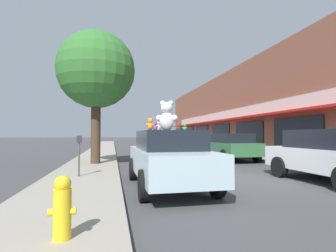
{
  "coord_description": "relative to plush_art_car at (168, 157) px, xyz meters",
  "views": [
    {
      "loc": [
        -3.95,
        -7.76,
        1.44
      ],
      "look_at": [
        -1.73,
        2.68,
        1.79
      ],
      "focal_mm": 28.0,
      "sensor_mm": 36.0,
      "label": 1
    }
  ],
  "objects": [
    {
      "name": "parking_meter",
      "position": [
        -2.52,
        1.6,
        0.12
      ],
      "size": [
        0.14,
        0.1,
        1.27
      ],
      "color": "#4C4C51",
      "rests_on": "sidewalk_near"
    },
    {
      "name": "parked_car_far_left",
      "position": [
        4.95,
        -0.4,
        0.02
      ],
      "size": [
        2.01,
        4.17,
        1.6
      ],
      "color": "silver",
      "rests_on": "ground_plane"
    },
    {
      "name": "teddy_bear_purple",
      "position": [
        -0.39,
        -0.18,
        0.84
      ],
      "size": [
        0.16,
        0.17,
        0.25
      ],
      "rotation": [
        0.0,
        0.0,
        2.32
      ],
      "color": "purple",
      "rests_on": "plush_art_car"
    },
    {
      "name": "teddy_bear_cream",
      "position": [
        -0.12,
        0.8,
        0.88
      ],
      "size": [
        0.24,
        0.2,
        0.33
      ],
      "rotation": [
        0.0,
        0.0,
        3.69
      ],
      "color": "beige",
      "rests_on": "plush_art_car"
    },
    {
      "name": "street_tree",
      "position": [
        -2.24,
        5.28,
        3.56
      ],
      "size": [
        3.53,
        3.53,
        6.04
      ],
      "color": "#473323",
      "rests_on": "sidewalk_near"
    },
    {
      "name": "ground_plane",
      "position": [
        2.45,
        0.72,
        -0.83
      ],
      "size": [
        260.0,
        260.0,
        0.0
      ],
      "primitive_type": "plane",
      "color": "#424244"
    },
    {
      "name": "sidewalk_near",
      "position": [
        -2.41,
        0.72,
        -0.76
      ],
      "size": [
        2.29,
        90.0,
        0.14
      ],
      "color": "gray",
      "rests_on": "ground_plane"
    },
    {
      "name": "fire_hydrant",
      "position": [
        -2.1,
        -3.54,
        -0.29
      ],
      "size": [
        0.33,
        0.22,
        0.79
      ],
      "color": "yellow",
      "rests_on": "sidewalk_near"
    },
    {
      "name": "teddy_bear_green",
      "position": [
        0.54,
        0.26,
        0.83
      ],
      "size": [
        0.16,
        0.11,
        0.21
      ],
      "rotation": [
        0.0,
        0.0,
        2.9
      ],
      "color": "green",
      "rests_on": "plush_art_car"
    },
    {
      "name": "storefront_row",
      "position": [
        13.51,
        13.38,
        2.72
      ],
      "size": [
        11.22,
        41.42,
        7.09
      ],
      "color": "brown",
      "rests_on": "ground_plane"
    },
    {
      "name": "plush_art_car",
      "position": [
        0.0,
        0.0,
        0.0
      ],
      "size": [
        1.91,
        4.47,
        1.55
      ],
      "rotation": [
        0.0,
        0.0,
        0.01
      ],
      "color": "#ADC6D1",
      "rests_on": "ground_plane"
    },
    {
      "name": "teddy_bear_giant",
      "position": [
        -0.01,
        0.11,
        1.13
      ],
      "size": [
        0.64,
        0.43,
        0.84
      ],
      "rotation": [
        0.0,
        0.0,
        2.88
      ],
      "color": "white",
      "rests_on": "plush_art_car"
    },
    {
      "name": "parked_car_far_center",
      "position": [
        4.95,
        6.67,
        0.0
      ],
      "size": [
        2.01,
        4.25,
        1.5
      ],
      "color": "#336B3D",
      "rests_on": "ground_plane"
    },
    {
      "name": "teddy_bear_orange",
      "position": [
        -0.64,
        -1.04,
        0.86
      ],
      "size": [
        0.21,
        0.14,
        0.28
      ],
      "rotation": [
        0.0,
        0.0,
        3.3
      ],
      "color": "orange",
      "rests_on": "plush_art_car"
    },
    {
      "name": "teddy_bear_pink",
      "position": [
        0.04,
        0.57,
        0.9
      ],
      "size": [
        0.28,
        0.18,
        0.37
      ],
      "rotation": [
        0.0,
        0.0,
        3.04
      ],
      "color": "pink",
      "rests_on": "plush_art_car"
    }
  ]
}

